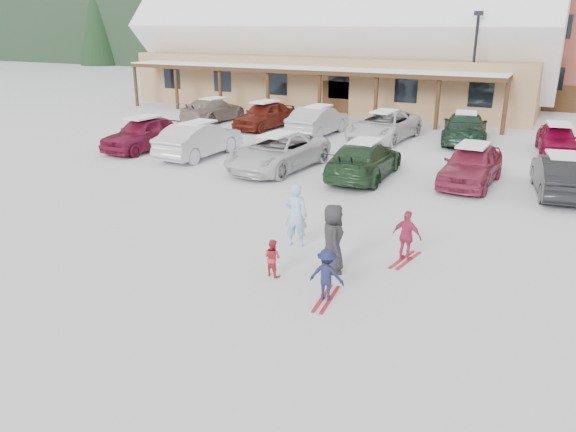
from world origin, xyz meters
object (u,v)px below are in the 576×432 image
at_px(day_lodge, 336,49).
at_px(parked_car_2, 278,152).
at_px(parked_car_1, 199,139).
at_px(parked_car_0, 144,134).
at_px(child_navy, 327,275).
at_px(parked_car_7, 213,110).
at_px(lamp_post, 474,62).
at_px(parked_car_3, 364,160).
at_px(parked_car_8, 265,115).
at_px(parked_car_10, 384,126).
at_px(toddler_red, 272,258).
at_px(bystander_dark, 333,239).
at_px(parked_car_4, 471,165).
at_px(parked_car_9, 318,121).
at_px(adult_skier, 296,215).
at_px(parked_car_5, 560,175).
at_px(child_magenta, 407,236).
at_px(parked_car_12, 557,139).
at_px(parked_car_11, 465,128).

height_order(day_lodge, parked_car_2, day_lodge).
bearing_deg(parked_car_1, parked_car_0, 0.78).
relative_size(child_navy, parked_car_1, 0.25).
relative_size(parked_car_0, parked_car_7, 0.95).
distance_m(lamp_post, parked_car_0, 19.04).
xyz_separation_m(day_lodge, parked_car_3, (8.69, -18.92, -3.22)).
xyz_separation_m(parked_car_8, parked_car_10, (7.14, -0.33, -0.01)).
height_order(lamp_post, toddler_red, lamp_post).
bearing_deg(bystander_dark, parked_car_4, -38.74).
bearing_deg(parked_car_9, parked_car_4, 146.98).
distance_m(adult_skier, parked_car_1, 11.57).
height_order(lamp_post, child_navy, lamp_post).
xyz_separation_m(lamp_post, parked_car_0, (-12.79, -13.83, -2.82)).
height_order(day_lodge, parked_car_5, day_lodge).
bearing_deg(child_navy, child_magenta, -114.95).
xyz_separation_m(parked_car_1, parked_car_12, (14.56, 7.81, -0.09)).
bearing_deg(parked_car_1, child_magenta, 148.56).
relative_size(day_lodge, parked_car_10, 5.39).
xyz_separation_m(parked_car_4, parked_car_7, (-16.47, 7.63, -0.06)).
bearing_deg(day_lodge, child_navy, -68.80).
distance_m(parked_car_8, parked_car_12, 15.28).
height_order(toddler_red, parked_car_12, parked_car_12).
xyz_separation_m(parked_car_5, parked_car_10, (-8.43, 6.66, 0.03)).
bearing_deg(child_navy, lamp_post, -93.32).
relative_size(parked_car_1, parked_car_11, 0.91).
distance_m(bystander_dark, parked_car_7, 22.65).
relative_size(adult_skier, toddler_red, 1.91).
relative_size(parked_car_5, parked_car_8, 0.97).
distance_m(lamp_post, parked_car_2, 15.59).
height_order(parked_car_2, parked_car_11, parked_car_11).
bearing_deg(lamp_post, parked_car_12, -50.74).
relative_size(parked_car_1, parked_car_7, 0.98).
bearing_deg(parked_car_9, lamp_post, -132.19).
height_order(parked_car_0, parked_car_11, parked_car_0).
distance_m(child_navy, parked_car_5, 11.82).
relative_size(adult_skier, parked_car_1, 0.37).
bearing_deg(child_navy, toddler_red, -24.97).
xyz_separation_m(lamp_post, parked_car_3, (-1.70, -14.11, -2.87)).
relative_size(child_navy, bystander_dark, 0.69).
xyz_separation_m(parked_car_9, parked_car_10, (3.59, 0.19, -0.03)).
relative_size(parked_car_8, parked_car_11, 0.85).
relative_size(day_lodge, parked_car_3, 5.81).
relative_size(adult_skier, parked_car_3, 0.36).
distance_m(parked_car_0, parked_car_12, 19.37).
distance_m(adult_skier, bystander_dark, 1.91).
bearing_deg(parked_car_3, day_lodge, -66.62).
height_order(day_lodge, child_magenta, day_lodge).
height_order(day_lodge, parked_car_11, day_lodge).
height_order(adult_skier, child_magenta, adult_skier).
distance_m(parked_car_2, parked_car_8, 9.48).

